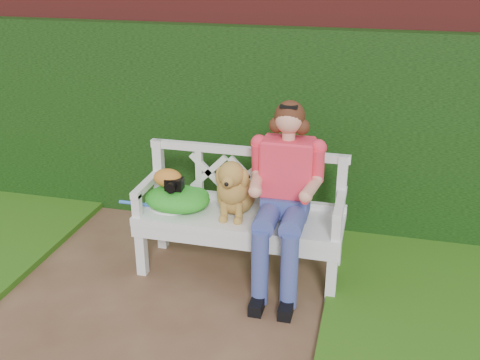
# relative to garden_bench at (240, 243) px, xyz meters

# --- Properties ---
(ground) EXTENTS (60.00, 60.00, 0.00)m
(ground) POSITION_rel_garden_bench_xyz_m (-0.43, -0.83, -0.24)
(ground) COLOR #4F3121
(brick_wall) EXTENTS (10.00, 0.30, 2.20)m
(brick_wall) POSITION_rel_garden_bench_xyz_m (-0.43, 1.07, 0.86)
(brick_wall) COLOR maroon
(brick_wall) RESTS_ON ground
(ivy_hedge) EXTENTS (10.00, 0.18, 1.70)m
(ivy_hedge) POSITION_rel_garden_bench_xyz_m (-0.43, 0.85, 0.61)
(ivy_hedge) COLOR #204D15
(ivy_hedge) RESTS_ON ground
(garden_bench) EXTENTS (1.59, 0.62, 0.48)m
(garden_bench) POSITION_rel_garden_bench_xyz_m (0.00, 0.00, 0.00)
(garden_bench) COLOR white
(garden_bench) RESTS_ON ground
(seated_woman) EXTENTS (0.79, 0.88, 1.28)m
(seated_woman) POSITION_rel_garden_bench_xyz_m (0.33, -0.02, 0.40)
(seated_woman) COLOR #FF3B69
(seated_woman) RESTS_ON ground
(dog) EXTENTS (0.37, 0.46, 0.45)m
(dog) POSITION_rel_garden_bench_xyz_m (-0.03, -0.00, 0.47)
(dog) COLOR #9B623C
(dog) RESTS_ON garden_bench
(tennis_racket) EXTENTS (0.63, 0.45, 0.03)m
(tennis_racket) POSITION_rel_garden_bench_xyz_m (-0.55, -0.04, 0.25)
(tennis_racket) COLOR silver
(tennis_racket) RESTS_ON garden_bench
(green_bag) EXTENTS (0.52, 0.42, 0.17)m
(green_bag) POSITION_rel_garden_bench_xyz_m (-0.47, -0.02, 0.32)
(green_bag) COLOR #208C24
(green_bag) RESTS_ON garden_bench
(camera_item) EXTENTS (0.13, 0.10, 0.08)m
(camera_item) POSITION_rel_garden_bench_xyz_m (-0.48, -0.04, 0.45)
(camera_item) COLOR black
(camera_item) RESTS_ON green_bag
(baseball_glove) EXTENTS (0.26, 0.23, 0.14)m
(baseball_glove) POSITION_rel_garden_bench_xyz_m (-0.54, -0.01, 0.47)
(baseball_glove) COLOR #C07124
(baseball_glove) RESTS_ON green_bag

